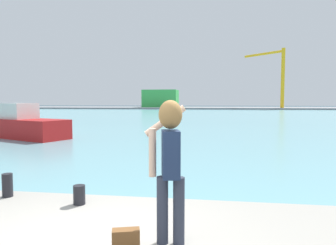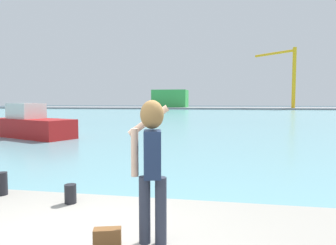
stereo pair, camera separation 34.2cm
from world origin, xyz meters
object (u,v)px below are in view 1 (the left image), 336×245
harbor_bollard (79,195)px  port_crane (277,71)px  boat_moored (25,125)px  warehouse_left (161,99)px  handbag (126,239)px  harbor_bollard_2 (7,185)px  person_photographer (170,157)px

harbor_bollard → port_crane: (20.11, 85.09, 10.07)m
boat_moored → warehouse_left: bearing=115.4°
harbor_bollard → warehouse_left: (-13.95, 90.58, 2.44)m
handbag → harbor_bollard_2: size_ratio=0.76×
boat_moored → warehouse_left: (-4.59, 77.89, 2.36)m
boat_moored → harbor_bollard_2: bearing=-35.6°
port_crane → harbor_bollard_2: bearing=-104.3°
boat_moored → port_crane: port_crane is taller
warehouse_left → harbor_bollard: bearing=-81.2°
warehouse_left → port_crane: port_crane is taller
handbag → boat_moored: bearing=126.9°
boat_moored → port_crane: 78.81m
handbag → boat_moored: size_ratio=0.05×
handbag → harbor_bollard_2: 3.12m
person_photographer → port_crane: bearing=-24.8°
handbag → warehouse_left: warehouse_left is taller
person_photographer → handbag: bearing=102.1°
harbor_bollard_2 → warehouse_left: size_ratio=0.04×
harbor_bollard → port_crane: port_crane is taller
person_photographer → boat_moored: bearing=25.8°
warehouse_left → port_crane: 35.34m
warehouse_left → port_crane: bearing=-9.2°
handbag → harbor_bollard: size_ratio=0.99×
person_photographer → warehouse_left: (-15.65, 91.76, 1.53)m
harbor_bollard_2 → warehouse_left: warehouse_left is taller
harbor_bollard_2 → port_crane: (21.58, 84.89, 10.02)m
harbor_bollard → warehouse_left: bearing=98.8°
person_photographer → warehouse_left: 93.10m
handbag → port_crane: size_ratio=0.02×
harbor_bollard_2 → boat_moored: size_ratio=0.07×
person_photographer → boat_moored: size_ratio=0.28×
warehouse_left → boat_moored: bearing=-86.6°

